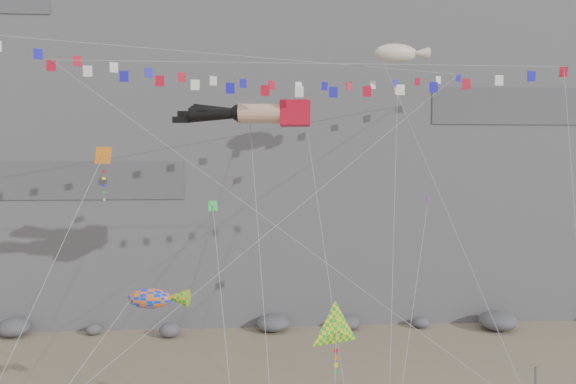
% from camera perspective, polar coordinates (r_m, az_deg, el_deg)
% --- Properties ---
extents(cliff, '(80.00, 28.00, 50.00)m').
position_cam_1_polar(cliff, '(59.95, -2.22, 14.31)').
color(cliff, slate).
rests_on(cliff, ground).
extents(talus_boulders, '(60.00, 3.00, 1.20)m').
position_cam_1_polar(talus_boulders, '(45.87, -1.54, -13.20)').
color(talus_boulders, '#58585C').
rests_on(talus_boulders, ground).
extents(legs_kite, '(8.44, 13.07, 19.88)m').
position_cam_1_polar(legs_kite, '(31.46, -3.09, 7.94)').
color(legs_kite, red).
rests_on(legs_kite, ground).
extents(flag_banner_upper, '(30.54, 18.95, 26.91)m').
position_cam_1_polar(flag_banner_upper, '(36.09, -3.16, 13.47)').
color(flag_banner_upper, red).
rests_on(flag_banner_upper, ground).
extents(flag_banner_lower, '(26.86, 5.86, 22.93)m').
position_cam_1_polar(flag_banner_lower, '(29.95, 2.94, 12.86)').
color(flag_banner_lower, red).
rests_on(flag_banner_lower, ground).
extents(harlequin_kite, '(5.58, 9.29, 16.73)m').
position_cam_1_polar(harlequin_kite, '(32.40, -18.30, 3.46)').
color(harlequin_kite, red).
rests_on(harlequin_kite, ground).
extents(fish_windsock, '(7.78, 5.94, 10.53)m').
position_cam_1_polar(fish_windsock, '(28.00, -13.89, -10.46)').
color(fish_windsock, orange).
rests_on(fish_windsock, ground).
extents(delta_kite, '(2.45, 5.04, 8.38)m').
position_cam_1_polar(delta_kite, '(24.60, 4.93, -13.80)').
color(delta_kite, yellow).
rests_on(delta_kite, ground).
extents(blimp_windsock, '(6.40, 13.36, 24.38)m').
position_cam_1_polar(blimp_windsock, '(38.47, 10.96, 13.63)').
color(blimp_windsock, beige).
rests_on(blimp_windsock, ground).
extents(small_kite_a, '(1.69, 14.27, 21.55)m').
position_cam_1_polar(small_kite_a, '(33.11, -3.93, 7.83)').
color(small_kite_a, orange).
rests_on(small_kite_a, ground).
extents(small_kite_b, '(6.22, 13.04, 17.62)m').
position_cam_1_polar(small_kite_b, '(34.99, 13.99, -1.21)').
color(small_kite_b, purple).
rests_on(small_kite_b, ground).
extents(small_kite_c, '(2.25, 9.82, 14.67)m').
position_cam_1_polar(small_kite_c, '(28.34, -7.62, -1.82)').
color(small_kite_c, green).
rests_on(small_kite_c, ground).
extents(small_kite_d, '(5.13, 16.64, 24.54)m').
position_cam_1_polar(small_kite_d, '(36.77, 11.04, 9.26)').
color(small_kite_d, '#FFF215').
rests_on(small_kite_d, ground).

